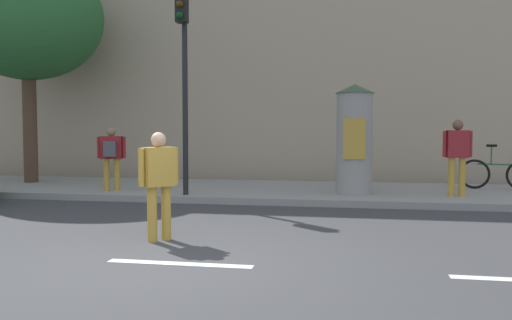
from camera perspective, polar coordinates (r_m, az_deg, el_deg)
ground_plane at (r=6.67m, az=-8.08°, el=-10.81°), size 80.00×80.00×0.00m
sidewalk_curb at (r=13.38m, az=1.54°, el=-3.30°), size 36.00×4.00×0.15m
lane_markings at (r=6.66m, az=-8.08°, el=-10.78°), size 25.80×0.16×0.01m
building_backdrop at (r=18.53m, az=4.04°, el=13.47°), size 36.00×5.00×9.76m
traffic_light at (r=12.06m, az=-7.69°, el=10.67°), size 0.24×0.45×4.50m
poster_column at (r=12.39m, az=10.35°, el=2.27°), size 0.89×0.89×2.47m
street_tree at (r=16.31m, az=-23.01°, el=13.73°), size 4.02×4.02×6.22m
pedestrian_in_red_top at (r=7.89m, az=-10.23°, el=-1.83°), size 0.48×0.49×1.57m
pedestrian_tallest at (r=12.48m, az=20.50°, el=0.87°), size 0.63×0.29×1.67m
pedestrian_in_light_jacket at (r=13.24m, az=-15.04°, el=0.72°), size 0.65×0.46×1.50m
bicycle_leaning at (r=14.25m, az=24.20°, el=-1.31°), size 1.74×0.43×1.09m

